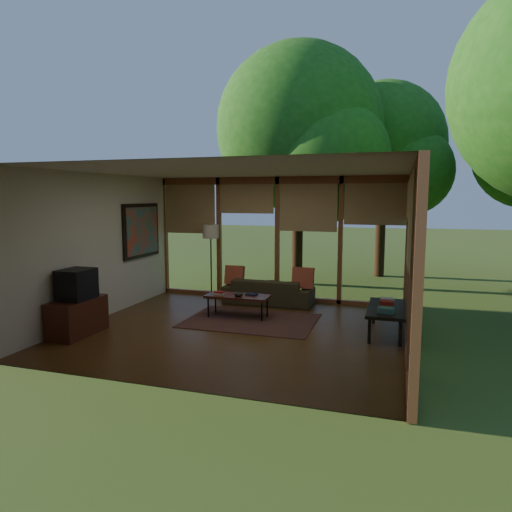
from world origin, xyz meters
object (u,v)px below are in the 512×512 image
(side_console, at_px, (386,310))
(coffee_table, at_px, (238,297))
(floor_lamp, at_px, (211,236))
(sofa, at_px, (269,291))
(television, at_px, (77,284))
(media_cabinet, at_px, (77,317))

(side_console, bearing_deg, coffee_table, 174.54)
(floor_lamp, bearing_deg, sofa, -9.47)
(television, height_order, side_console, television)
(media_cabinet, xyz_separation_m, television, (0.02, 0.00, 0.55))
(sofa, height_order, media_cabinet, media_cabinet)
(floor_lamp, distance_m, side_console, 4.34)
(sofa, relative_size, television, 3.41)
(floor_lamp, xyz_separation_m, coffee_table, (1.15, -1.44, -1.01))
(television, bearing_deg, sofa, 51.76)
(media_cabinet, bearing_deg, side_console, 17.99)
(media_cabinet, bearing_deg, television, 0.00)
(sofa, height_order, coffee_table, sofa)
(sofa, bearing_deg, floor_lamp, -9.34)
(media_cabinet, xyz_separation_m, floor_lamp, (1.00, 3.28, 1.11))
(floor_lamp, bearing_deg, media_cabinet, -106.96)
(media_cabinet, height_order, floor_lamp, floor_lamp)
(sofa, bearing_deg, television, 51.90)
(coffee_table, bearing_deg, television, -139.23)
(sofa, distance_m, media_cabinet, 3.89)
(sofa, relative_size, side_console, 1.34)
(television, distance_m, floor_lamp, 3.47)
(television, height_order, floor_lamp, floor_lamp)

